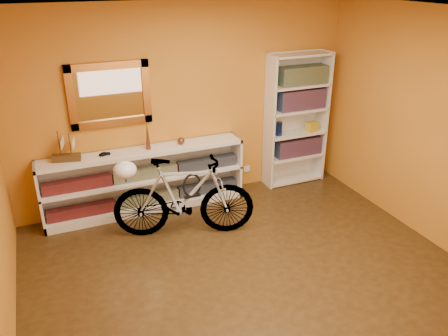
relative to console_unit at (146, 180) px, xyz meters
name	(u,v)px	position (x,y,z in m)	size (l,w,h in m)	color
floor	(250,277)	(0.63, -1.81, -0.43)	(4.50, 4.00, 0.01)	black
ceiling	(258,13)	(0.63, -1.81, 2.18)	(4.50, 4.00, 0.01)	silver
back_wall	(185,106)	(0.63, 0.19, 0.88)	(4.50, 0.01, 2.60)	#B96D1B
right_wall	(437,131)	(2.89, -1.81, 0.88)	(0.01, 4.00, 2.60)	#B96D1B
gilt_mirror	(110,95)	(-0.32, 0.15, 1.12)	(0.98, 0.06, 0.78)	#97571B
wall_socket	(247,169)	(1.53, 0.17, -0.17)	(0.09, 0.01, 0.09)	silver
console_unit	(146,180)	(0.00, 0.00, 0.00)	(2.60, 0.35, 0.85)	silver
cd_row_lower	(147,198)	(0.00, -0.02, -0.26)	(2.50, 0.13, 0.14)	black
cd_row_upper	(145,173)	(0.00, -0.02, 0.11)	(2.50, 0.13, 0.14)	navy
model_ship	(65,146)	(-0.91, 0.00, 0.62)	(0.32, 0.12, 0.38)	#3A2510
toy_car	(105,155)	(-0.47, 0.00, 0.43)	(0.00, 0.00, 0.00)	black
bronze_ornament	(148,135)	(0.07, 0.00, 0.61)	(0.06, 0.06, 0.37)	brown
decorative_orb	(181,141)	(0.50, 0.00, 0.47)	(0.09, 0.09, 0.09)	brown
bookcase	(296,120)	(2.23, 0.03, 0.52)	(0.90, 0.30, 1.90)	silver
book_row_a	(297,146)	(2.28, 0.03, 0.12)	(0.70, 0.22, 0.26)	maroon
book_row_b	(301,99)	(2.28, 0.03, 0.83)	(0.70, 0.22, 0.28)	maroon
book_row_c	(302,75)	(2.28, 0.03, 1.16)	(0.70, 0.22, 0.25)	#194857
travel_mug	(279,129)	(1.95, 0.01, 0.44)	(0.09, 0.09, 0.20)	navy
red_tin	(285,80)	(2.03, 0.06, 1.12)	(0.12, 0.12, 0.16)	maroon
yellow_bag	(312,127)	(2.48, -0.01, 0.41)	(0.17, 0.11, 0.13)	gold
bicycle	(184,197)	(0.27, -0.77, 0.07)	(1.68, 0.44, 0.99)	silver
helmet	(125,170)	(-0.34, -0.57, 0.45)	(0.26, 0.25, 0.20)	white
u_lock	(192,185)	(0.37, -0.80, 0.22)	(0.22, 0.22, 0.02)	black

